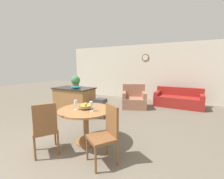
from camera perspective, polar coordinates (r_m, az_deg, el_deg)
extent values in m
plane|color=#706656|center=(2.97, -28.88, -25.23)|extent=(24.00, 24.00, 0.00)
cube|color=silver|center=(7.74, 10.54, 6.51)|extent=(8.00, 0.06, 2.70)
cylinder|color=brown|center=(7.64, 12.62, 11.79)|extent=(0.34, 0.02, 0.34)
cylinder|color=white|center=(7.63, 12.59, 11.80)|extent=(0.27, 0.01, 0.27)
cylinder|color=#9E6B3D|center=(3.46, -9.68, -18.84)|extent=(0.47, 0.47, 0.04)
cylinder|color=#9E6B3D|center=(3.31, -9.84, -13.45)|extent=(0.11, 0.11, 0.66)
cylinder|color=#9E6B3D|center=(3.20, -9.99, -7.67)|extent=(1.13, 1.13, 0.03)
cylinder|color=brown|center=(3.41, -27.52, -16.63)|extent=(0.04, 0.04, 0.42)
cylinder|color=brown|center=(3.43, -20.84, -16.06)|extent=(0.04, 0.04, 0.42)
cylinder|color=brown|center=(3.06, -27.35, -19.56)|extent=(0.04, 0.04, 0.42)
cylinder|color=brown|center=(3.08, -19.80, -18.89)|extent=(0.04, 0.04, 0.42)
cube|color=brown|center=(3.15, -24.14, -13.92)|extent=(0.59, 0.59, 0.05)
cube|color=brown|center=(2.87, -24.17, -10.08)|extent=(0.25, 0.34, 0.51)
cylinder|color=brown|center=(2.50, -6.26, -25.37)|extent=(0.04, 0.04, 0.42)
cylinder|color=brown|center=(2.81, -9.46, -21.34)|extent=(0.04, 0.04, 0.42)
cylinder|color=brown|center=(2.65, 2.14, -23.26)|extent=(0.04, 0.04, 0.42)
cylinder|color=brown|center=(2.94, -1.93, -19.80)|extent=(0.04, 0.04, 0.42)
cube|color=brown|center=(2.60, -3.93, -17.98)|extent=(0.59, 0.59, 0.05)
cube|color=brown|center=(2.57, -0.07, -11.47)|extent=(0.34, 0.25, 0.51)
cylinder|color=olive|center=(3.19, -10.01, -7.11)|extent=(0.10, 0.10, 0.03)
cylinder|color=olive|center=(3.18, -10.03, -6.43)|extent=(0.25, 0.25, 0.05)
sphere|color=gold|center=(3.13, -8.81, -6.43)|extent=(0.08, 0.08, 0.08)
sphere|color=gold|center=(3.23, -8.91, -6.00)|extent=(0.08, 0.08, 0.08)
sphere|color=gold|center=(3.25, -10.64, -5.94)|extent=(0.08, 0.08, 0.08)
sphere|color=gold|center=(3.19, -11.47, -6.23)|extent=(0.08, 0.08, 0.08)
sphere|color=gold|center=(3.11, -10.67, -6.61)|extent=(0.08, 0.08, 0.08)
sphere|color=gold|center=(3.17, -10.05, -5.61)|extent=(0.08, 0.08, 0.08)
cylinder|color=silver|center=(3.21, -13.61, -7.36)|extent=(0.06, 0.06, 0.01)
cylinder|color=silver|center=(3.19, -13.65, -6.35)|extent=(0.01, 0.01, 0.11)
cylinder|color=silver|center=(3.17, -13.71, -4.65)|extent=(0.07, 0.07, 0.08)
cylinder|color=silver|center=(3.03, -7.88, -8.11)|extent=(0.06, 0.06, 0.01)
cylinder|color=silver|center=(3.02, -7.90, -7.05)|extent=(0.01, 0.01, 0.11)
cylinder|color=silver|center=(2.99, -7.94, -5.25)|extent=(0.07, 0.07, 0.08)
cube|color=#9E6B3D|center=(5.30, -14.12, -4.43)|extent=(1.27, 0.72, 0.88)
cube|color=#2D2823|center=(5.22, -14.30, 0.48)|extent=(1.33, 0.78, 0.04)
cylinder|color=teal|center=(5.00, -13.68, 0.53)|extent=(0.11, 0.11, 0.02)
cylinder|color=teal|center=(4.99, -13.69, 0.88)|extent=(0.31, 0.31, 0.04)
cylinder|color=#A36642|center=(5.39, -13.65, 1.60)|extent=(0.22, 0.22, 0.12)
sphere|color=#478E4C|center=(5.37, -13.72, 3.48)|extent=(0.32, 0.32, 0.32)
cube|color=#47474C|center=(4.84, -4.30, -7.52)|extent=(0.35, 0.30, 0.54)
cube|color=#3C3C41|center=(4.76, -4.34, -3.99)|extent=(0.33, 0.28, 0.07)
cube|color=maroon|center=(6.68, 23.86, -4.24)|extent=(1.85, 0.94, 0.42)
cube|color=maroon|center=(6.95, 24.29, -0.62)|extent=(1.83, 0.26, 0.34)
cube|color=maroon|center=(6.78, 16.90, -3.05)|extent=(0.19, 0.81, 0.57)
cube|color=maroon|center=(6.66, 31.04, -4.11)|extent=(0.19, 0.81, 0.57)
cube|color=#A87056|center=(6.04, 8.32, -4.98)|extent=(1.15, 1.12, 0.40)
cube|color=#A87056|center=(6.28, 8.26, -0.22)|extent=(0.91, 0.50, 0.51)
cube|color=#A87056|center=(6.01, 4.64, -3.87)|extent=(0.40, 0.78, 0.63)
cube|color=#A87056|center=(6.05, 12.01, -3.94)|extent=(0.40, 0.78, 0.63)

